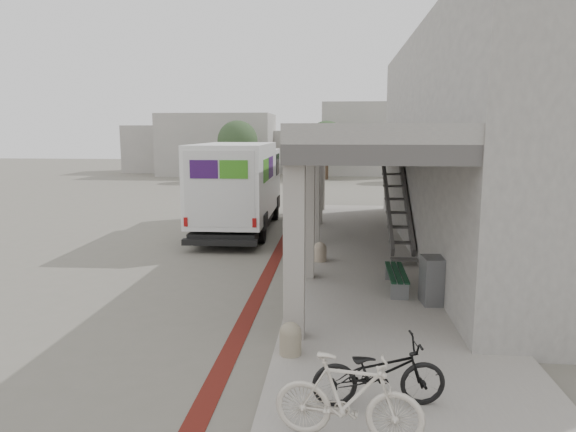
# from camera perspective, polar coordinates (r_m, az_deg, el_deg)

# --- Properties ---
(ground) EXTENTS (120.00, 120.00, 0.00)m
(ground) POSITION_cam_1_polar(r_m,az_deg,el_deg) (13.44, -7.10, -7.54)
(ground) COLOR #69665A
(ground) RESTS_ON ground
(bike_lane_stripe) EXTENTS (0.35, 40.00, 0.01)m
(bike_lane_stripe) POSITION_cam_1_polar(r_m,az_deg,el_deg) (15.17, -1.76, -5.49)
(bike_lane_stripe) COLOR #571711
(bike_lane_stripe) RESTS_ON ground
(sidewalk) EXTENTS (4.40, 28.00, 0.12)m
(sidewalk) POSITION_cam_1_polar(r_m,az_deg,el_deg) (13.17, 10.31, -7.71)
(sidewalk) COLOR gray
(sidewalk) RESTS_ON ground
(transit_building) EXTENTS (7.60, 17.00, 7.00)m
(transit_building) POSITION_cam_1_polar(r_m,az_deg,el_deg) (17.52, 18.72, 7.26)
(transit_building) COLOR gray
(transit_building) RESTS_ON ground
(distant_backdrop) EXTENTS (28.00, 10.00, 6.50)m
(distant_backdrop) POSITION_cam_1_polar(r_m,az_deg,el_deg) (48.78, -1.32, 7.93)
(distant_backdrop) COLOR gray
(distant_backdrop) RESTS_ON ground
(tree_left) EXTENTS (3.20, 3.20, 4.80)m
(tree_left) POSITION_cam_1_polar(r_m,az_deg,el_deg) (41.30, -5.61, 8.30)
(tree_left) COLOR #38281C
(tree_left) RESTS_ON ground
(tree_mid) EXTENTS (3.20, 3.20, 4.80)m
(tree_mid) POSITION_cam_1_polar(r_m,az_deg,el_deg) (42.56, 4.30, 8.35)
(tree_mid) COLOR #38281C
(tree_mid) RESTS_ON ground
(tree_right) EXTENTS (3.20, 3.20, 4.80)m
(tree_right) POSITION_cam_1_polar(r_m,az_deg,el_deg) (42.17, 15.32, 8.04)
(tree_right) COLOR #38281C
(tree_right) RESTS_ON ground
(fedex_truck) EXTENTS (2.71, 8.16, 3.46)m
(fedex_truck) POSITION_cam_1_polar(r_m,az_deg,el_deg) (20.19, -5.46, 3.48)
(fedex_truck) COLOR black
(fedex_truck) RESTS_ON ground
(bench) EXTENTS (0.44, 1.90, 0.45)m
(bench) POSITION_cam_1_polar(r_m,az_deg,el_deg) (12.73, 11.96, -6.57)
(bench) COLOR slate
(bench) RESTS_ON sidewalk
(bollard_near) EXTENTS (0.38, 0.38, 0.57)m
(bollard_near) POSITION_cam_1_polar(r_m,az_deg,el_deg) (8.99, 0.27, -13.42)
(bollard_near) COLOR gray
(bollard_near) RESTS_ON sidewalk
(bollard_far) EXTENTS (0.38, 0.38, 0.57)m
(bollard_far) POSITION_cam_1_polar(r_m,az_deg,el_deg) (15.15, 3.58, -3.96)
(bollard_far) COLOR tan
(bollard_far) RESTS_ON sidewalk
(utility_cabinet) EXTENTS (0.53, 0.67, 1.05)m
(utility_cabinet) POSITION_cam_1_polar(r_m,az_deg,el_deg) (11.85, 15.81, -6.89)
(utility_cabinet) COLOR slate
(utility_cabinet) RESTS_ON sidewalk
(bicycle_black) EXTENTS (1.92, 0.88, 0.97)m
(bicycle_black) POSITION_cam_1_polar(r_m,az_deg,el_deg) (7.50, 10.07, -16.70)
(bicycle_black) COLOR black
(bicycle_black) RESTS_ON sidewalk
(bicycle_cream) EXTENTS (1.90, 0.78, 1.11)m
(bicycle_cream) POSITION_cam_1_polar(r_m,az_deg,el_deg) (6.68, 6.74, -19.45)
(bicycle_cream) COLOR beige
(bicycle_cream) RESTS_ON sidewalk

